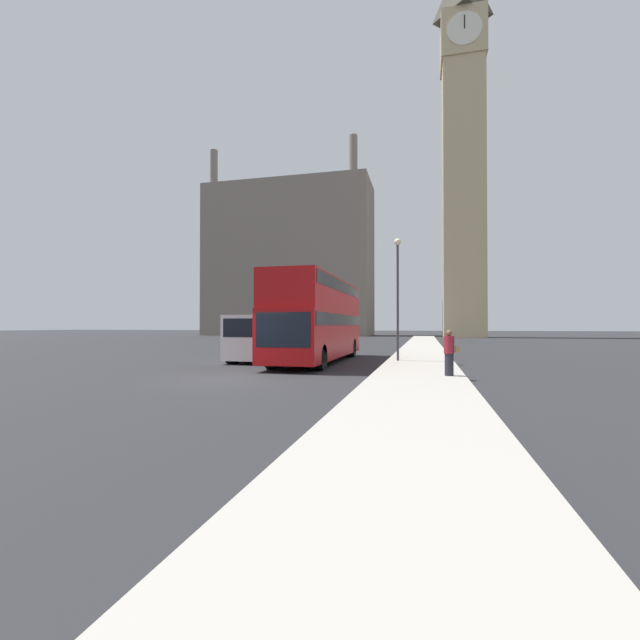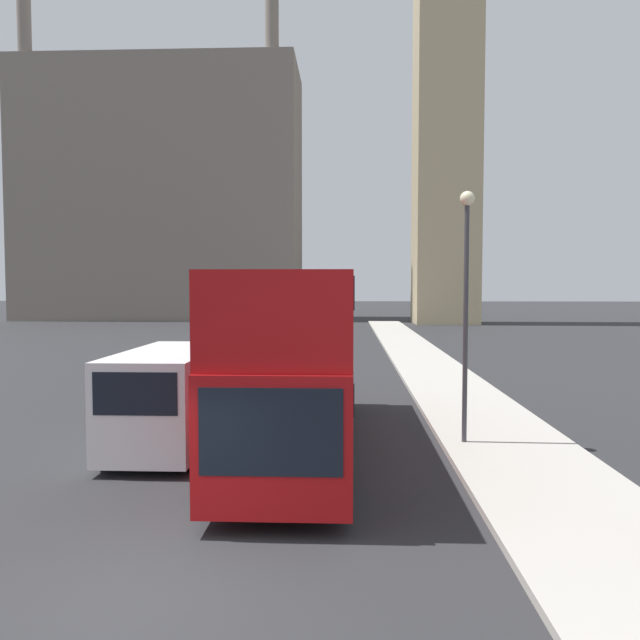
{
  "view_description": "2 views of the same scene",
  "coord_description": "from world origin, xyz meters",
  "px_view_note": "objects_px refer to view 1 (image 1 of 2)",
  "views": [
    {
      "loc": [
        6.92,
        -14.22,
        1.91
      ],
      "look_at": [
        1.57,
        7.43,
        2.2
      ],
      "focal_mm": 24.0,
      "sensor_mm": 36.0,
      "label": 1
    },
    {
      "loc": [
        2.63,
        -7.78,
        4.04
      ],
      "look_at": [
        1.71,
        13.85,
        2.83
      ],
      "focal_mm": 35.0,
      "sensor_mm": 36.0,
      "label": 2
    }
  ],
  "objects_px": {
    "clock_tower": "(463,138)",
    "red_double_decker_bus": "(318,316)",
    "white_van": "(259,337)",
    "pedestrian": "(449,353)",
    "street_lamp": "(398,281)"
  },
  "relations": [
    {
      "from": "clock_tower",
      "to": "street_lamp",
      "type": "relative_size",
      "value": 10.27
    },
    {
      "from": "clock_tower",
      "to": "red_double_decker_bus",
      "type": "xyz_separation_m",
      "value": [
        -11.53,
        -51.2,
        -30.13
      ]
    },
    {
      "from": "red_double_decker_bus",
      "to": "street_lamp",
      "type": "relative_size",
      "value": 1.86
    },
    {
      "from": "white_van",
      "to": "street_lamp",
      "type": "relative_size",
      "value": 0.82
    },
    {
      "from": "clock_tower",
      "to": "red_double_decker_bus",
      "type": "bearing_deg",
      "value": -102.69
    },
    {
      "from": "red_double_decker_bus",
      "to": "clock_tower",
      "type": "bearing_deg",
      "value": 77.31
    },
    {
      "from": "pedestrian",
      "to": "red_double_decker_bus",
      "type": "bearing_deg",
      "value": 136.02
    },
    {
      "from": "clock_tower",
      "to": "white_van",
      "type": "height_order",
      "value": "clock_tower"
    },
    {
      "from": "clock_tower",
      "to": "white_van",
      "type": "distance_m",
      "value": 62.05
    },
    {
      "from": "clock_tower",
      "to": "pedestrian",
      "type": "height_order",
      "value": "clock_tower"
    },
    {
      "from": "pedestrian",
      "to": "street_lamp",
      "type": "xyz_separation_m",
      "value": [
        -2.17,
        6.2,
        3.21
      ]
    },
    {
      "from": "clock_tower",
      "to": "pedestrian",
      "type": "xyz_separation_m",
      "value": [
        -5.25,
        -57.26,
        -31.58
      ]
    },
    {
      "from": "white_van",
      "to": "pedestrian",
      "type": "bearing_deg",
      "value": -31.09
    },
    {
      "from": "pedestrian",
      "to": "clock_tower",
      "type": "bearing_deg",
      "value": 84.76
    },
    {
      "from": "red_double_decker_bus",
      "to": "pedestrian",
      "type": "xyz_separation_m",
      "value": [
        6.28,
        -6.06,
        -1.45
      ]
    }
  ]
}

